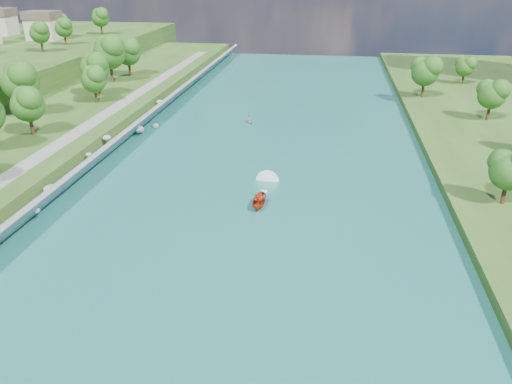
# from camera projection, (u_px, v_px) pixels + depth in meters

# --- Properties ---
(ground) EXTENTS (260.00, 260.00, 0.00)m
(ground) POSITION_uv_depth(u_px,v_px,m) (224.00, 257.00, 56.52)
(ground) COLOR #2D5119
(ground) RESTS_ON ground
(river_water) EXTENTS (55.00, 240.00, 0.10)m
(river_water) POSITION_uv_depth(u_px,v_px,m) (252.00, 186.00, 74.49)
(river_water) COLOR #1A6657
(river_water) RESTS_ON ground
(ridge_west) EXTENTS (60.00, 120.00, 9.00)m
(ridge_west) POSITION_uv_depth(u_px,v_px,m) (22.00, 58.00, 151.28)
(ridge_west) COLOR #2D5119
(ridge_west) RESTS_ON ground
(riprap_bank) EXTENTS (4.19, 236.00, 4.27)m
(riprap_bank) POSITION_uv_depth(u_px,v_px,m) (85.00, 168.00, 76.52)
(riprap_bank) COLOR slate
(riprap_bank) RESTS_ON ground
(riverside_path) EXTENTS (3.00, 200.00, 0.10)m
(riverside_path) POSITION_uv_depth(u_px,v_px,m) (45.00, 153.00, 77.44)
(riverside_path) COLOR gray
(riverside_path) RESTS_ON berm_west
(ridge_houses) EXTENTS (29.50, 29.50, 8.40)m
(ridge_houses) POSITION_uv_depth(u_px,v_px,m) (7.00, 25.00, 152.96)
(ridge_houses) COLOR beige
(ridge_houses) RESTS_ON ridge_west
(trees_east) EXTENTS (18.67, 137.72, 11.35)m
(trees_east) POSITION_uv_depth(u_px,v_px,m) (489.00, 110.00, 90.22)
(trees_east) COLOR #1B4C14
(trees_east) RESTS_ON berm_east
(trees_ridge) EXTENTS (18.58, 48.75, 10.03)m
(trees_ridge) POSITION_uv_depth(u_px,v_px,m) (60.00, 27.00, 146.47)
(trees_ridge) COLOR #1B4C14
(trees_ridge) RESTS_ON ridge_west
(motorboat) EXTENTS (3.60, 18.97, 1.99)m
(motorboat) POSITION_uv_depth(u_px,v_px,m) (261.00, 198.00, 69.05)
(motorboat) COLOR red
(motorboat) RESTS_ON river_water
(raft) EXTENTS (2.70, 3.06, 1.63)m
(raft) POSITION_uv_depth(u_px,v_px,m) (249.00, 121.00, 104.12)
(raft) COLOR gray
(raft) RESTS_ON river_water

